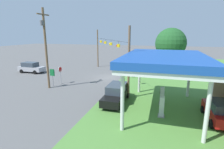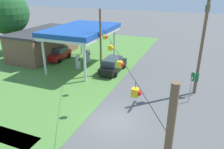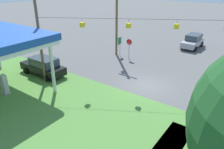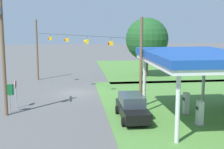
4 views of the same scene
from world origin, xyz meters
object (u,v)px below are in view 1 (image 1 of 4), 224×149
Objects in this scene: utility_pole_main at (45,45)px; car_at_pumps_rear at (221,111)px; fuel_pump_far at (162,107)px; car_at_pumps_front at (116,93)px; fuel_pump_near at (162,96)px; gas_station_canopy at (165,60)px; stop_sign_roadside at (60,71)px; route_sign at (52,74)px; tree_west_verge at (171,43)px; car_on_crossroad at (31,67)px.

car_at_pumps_rear is at bearing 78.50° from utility_pole_main.
car_at_pumps_front reaches higher than fuel_pump_far.
fuel_pump_near is at bearing 98.81° from car_at_pumps_front.
gas_station_canopy reaches higher than stop_sign_roadside.
route_sign reaches higher than car_at_pumps_rear.
fuel_pump_near reaches higher than car_at_pumps_rear.
fuel_pump_far is 4.59m from car_at_pumps_rear.
fuel_pump_far is 21.53m from tree_west_verge.
fuel_pump_near is 18.82m from tree_west_verge.
utility_pole_main is at bearing -101.36° from gas_station_canopy.
car_on_crossroad is 1.91× the size of stop_sign_roadside.
car_at_pumps_front is at bearing -16.41° from tree_west_verge.
fuel_pump_near and fuel_pump_far have the same top height.
fuel_pump_near is 15.19m from utility_pole_main.
gas_station_canopy is at bearing -3.01° from tree_west_verge.
car_at_pumps_front is (0.72, -4.56, 0.11)m from fuel_pump_near.
car_at_pumps_front is 10.41m from stop_sign_roadside.
stop_sign_roadside is at bearing -45.75° from tree_west_verge.
fuel_pump_far is 5.01m from car_at_pumps_front.
fuel_pump_far is at bearing -114.94° from stop_sign_roadside.
gas_station_canopy reaches higher than car_at_pumps_rear.
fuel_pump_far is at bearing 92.89° from car_at_pumps_rear.
route_sign is at bearing -34.28° from car_on_crossroad.
gas_station_canopy reaches higher than route_sign.
gas_station_canopy is 2.17× the size of car_on_crossroad.
fuel_pump_near is at bearing -104.87° from stop_sign_roadside.
utility_pole_main reaches higher than car_at_pumps_front.
fuel_pump_near is 0.18× the size of utility_pole_main.
car_on_crossroad is 12.29m from utility_pole_main.
car_at_pumps_front is at bearing 73.26° from route_sign.
car_on_crossroad is (-9.33, -18.68, 0.00)m from car_at_pumps_front.
fuel_pump_far is at bearing -2.81° from tree_west_verge.
gas_station_canopy is 15.12m from stop_sign_roadside.
fuel_pump_far is at bearing 73.41° from utility_pole_main.
car_at_pumps_front is 20.88m from car_on_crossroad.
utility_pole_main is (2.21, -0.41, 3.79)m from stop_sign_roadside.
car_at_pumps_rear is 29.89m from car_on_crossroad.
stop_sign_roadside is (-6.06, -18.51, 0.90)m from car_at_pumps_rear.
gas_station_canopy is 25.57m from car_on_crossroad.
utility_pole_main reaches higher than tree_west_verge.
gas_station_canopy is 4.08m from fuel_pump_near.
utility_pole_main reaches higher than car_on_crossroad.
fuel_pump_far is 0.35× the size of car_at_pumps_front.
stop_sign_roadside is (4.91, 9.29, 0.85)m from car_on_crossroad.
car_on_crossroad is (-10.00, -23.24, -3.73)m from gas_station_canopy.
car_at_pumps_front reaches higher than car_at_pumps_rear.
tree_west_verge is (-16.12, 15.21, 3.45)m from route_sign.
car_at_pumps_front is at bearing 77.40° from car_at_pumps_rear.
stop_sign_roadside is at bearing -115.40° from car_at_pumps_front.
fuel_pump_near is at bearing -19.22° from car_on_crossroad.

